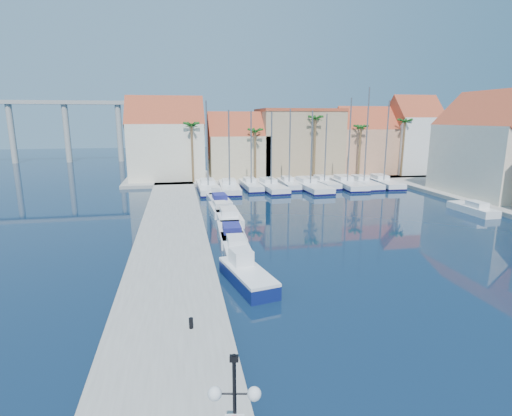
% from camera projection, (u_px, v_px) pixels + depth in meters
% --- Properties ---
extents(ground, '(260.00, 260.00, 0.00)m').
position_uv_depth(ground, '(321.00, 293.00, 24.21)').
color(ground, '#081D32').
rests_on(ground, ground).
extents(quay_west, '(6.00, 77.00, 0.50)m').
position_uv_depth(quay_west, '(172.00, 235.00, 35.41)').
color(quay_west, gray).
rests_on(quay_west, ground).
extents(shore_north, '(54.00, 16.00, 0.50)m').
position_uv_depth(shore_north, '(282.00, 176.00, 71.98)').
color(shore_north, gray).
rests_on(shore_north, ground).
extents(lamp_post, '(1.37, 0.57, 4.08)m').
position_uv_depth(lamp_post, '(235.00, 403.00, 10.29)').
color(lamp_post, black).
rests_on(lamp_post, quay_west).
extents(bollard, '(0.21, 0.21, 0.53)m').
position_uv_depth(bollard, '(191.00, 323.00, 19.13)').
color(bollard, black).
rests_on(bollard, quay_west).
extents(fishing_boat, '(3.09, 6.01, 2.01)m').
position_uv_depth(fishing_boat, '(247.00, 274.00, 25.41)').
color(fishing_boat, '#0E1954').
rests_on(fishing_boat, ground).
extents(motorboat_west_0, '(2.14, 6.20, 1.40)m').
position_uv_depth(motorboat_west_0, '(236.00, 246.00, 31.53)').
color(motorboat_west_0, white).
rests_on(motorboat_west_0, ground).
extents(motorboat_west_1, '(2.43, 6.80, 1.40)m').
position_uv_depth(motorboat_west_1, '(231.00, 233.00, 35.13)').
color(motorboat_west_1, white).
rests_on(motorboat_west_1, ground).
extents(motorboat_west_2, '(2.38, 7.33, 1.40)m').
position_uv_depth(motorboat_west_2, '(228.00, 216.00, 41.34)').
color(motorboat_west_2, white).
rests_on(motorboat_west_2, ground).
extents(motorboat_west_3, '(2.06, 5.91, 1.40)m').
position_uv_depth(motorboat_west_3, '(220.00, 209.00, 44.38)').
color(motorboat_west_3, white).
rests_on(motorboat_west_3, ground).
extents(motorboat_west_4, '(2.64, 7.13, 1.40)m').
position_uv_depth(motorboat_west_4, '(219.00, 200.00, 49.21)').
color(motorboat_west_4, white).
rests_on(motorboat_west_4, ground).
extents(motorboat_west_5, '(2.26, 5.67, 1.40)m').
position_uv_depth(motorboat_west_5, '(216.00, 193.00, 54.09)').
color(motorboat_west_5, white).
rests_on(motorboat_west_5, ground).
extents(motorboat_east_1, '(2.13, 6.16, 1.40)m').
position_uv_depth(motorboat_east_1, '(473.00, 208.00, 44.61)').
color(motorboat_east_1, white).
rests_on(motorboat_east_1, ground).
extents(sailboat_0, '(2.96, 10.90, 12.75)m').
position_uv_depth(sailboat_0, '(208.00, 187.00, 58.03)').
color(sailboat_0, white).
rests_on(sailboat_0, ground).
extents(sailboat_1, '(3.24, 10.35, 11.50)m').
position_uv_depth(sailboat_1, '(229.00, 187.00, 58.00)').
color(sailboat_1, white).
rests_on(sailboat_1, ground).
extents(sailboat_2, '(2.53, 8.69, 11.39)m').
position_uv_depth(sailboat_2, '(251.00, 185.00, 59.73)').
color(sailboat_2, white).
rests_on(sailboat_2, ground).
extents(sailboat_3, '(3.57, 10.84, 11.25)m').
position_uv_depth(sailboat_3, '(270.00, 186.00, 59.10)').
color(sailboat_3, white).
rests_on(sailboat_3, ground).
extents(sailboat_4, '(2.34, 8.12, 11.73)m').
position_uv_depth(sailboat_4, '(288.00, 184.00, 60.95)').
color(sailboat_4, white).
rests_on(sailboat_4, ground).
extents(sailboat_5, '(3.82, 12.20, 11.45)m').
position_uv_depth(sailboat_5, '(309.00, 185.00, 59.74)').
color(sailboat_5, white).
rests_on(sailboat_5, ground).
extents(sailboat_6, '(2.78, 8.85, 11.04)m').
position_uv_depth(sailboat_6, '(323.00, 183.00, 61.99)').
color(sailboat_6, white).
rests_on(sailboat_6, ground).
extents(sailboat_7, '(3.55, 11.73, 13.32)m').
position_uv_depth(sailboat_7, '(346.00, 183.00, 61.79)').
color(sailboat_7, white).
rests_on(sailboat_7, ground).
extents(sailboat_8, '(2.78, 9.98, 14.84)m').
position_uv_depth(sailboat_8, '(362.00, 183.00, 61.95)').
color(sailboat_8, white).
rests_on(sailboat_8, ground).
extents(sailboat_9, '(3.55, 10.85, 12.99)m').
position_uv_depth(sailboat_9, '(382.00, 182.00, 62.81)').
color(sailboat_9, white).
rests_on(sailboat_9, ground).
extents(building_0, '(12.30, 9.00, 13.50)m').
position_uv_depth(building_0, '(166.00, 142.00, 65.93)').
color(building_0, beige).
rests_on(building_0, shore_north).
extents(building_1, '(10.30, 8.00, 11.00)m').
position_uv_depth(building_1, '(238.00, 149.00, 68.43)').
color(building_1, tan).
rests_on(building_1, shore_north).
extents(building_2, '(14.20, 10.20, 11.50)m').
position_uv_depth(building_2, '(298.00, 142.00, 71.22)').
color(building_2, tan).
rests_on(building_2, shore_north).
extents(building_3, '(10.30, 8.00, 12.00)m').
position_uv_depth(building_3, '(363.00, 144.00, 72.58)').
color(building_3, tan).
rests_on(building_3, shore_north).
extents(building_4, '(8.30, 8.00, 14.00)m').
position_uv_depth(building_4, '(412.00, 137.00, 73.05)').
color(building_4, white).
rests_on(building_4, shore_north).
extents(building_6, '(9.00, 14.30, 13.50)m').
position_uv_depth(building_6, '(493.00, 149.00, 51.71)').
color(building_6, beige).
rests_on(building_6, shore_east).
extents(palm_0, '(2.60, 2.60, 10.15)m').
position_uv_depth(palm_0, '(191.00, 127.00, 61.32)').
color(palm_0, brown).
rests_on(palm_0, shore_north).
extents(palm_1, '(2.60, 2.60, 9.15)m').
position_uv_depth(palm_1, '(255.00, 133.00, 63.39)').
color(palm_1, brown).
rests_on(palm_1, shore_north).
extents(palm_2, '(2.60, 2.60, 11.15)m').
position_uv_depth(palm_2, '(316.00, 120.00, 64.83)').
color(palm_2, brown).
rests_on(palm_2, shore_north).
extents(palm_3, '(2.60, 2.60, 9.65)m').
position_uv_depth(palm_3, '(361.00, 129.00, 66.63)').
color(palm_3, brown).
rests_on(palm_3, shore_north).
extents(palm_4, '(2.60, 2.60, 10.65)m').
position_uv_depth(palm_4, '(405.00, 123.00, 67.91)').
color(palm_4, brown).
rests_on(palm_4, shore_north).
extents(viaduct, '(48.00, 2.20, 14.45)m').
position_uv_depth(viaduct, '(42.00, 119.00, 93.22)').
color(viaduct, '#9E9E99').
rests_on(viaduct, ground).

